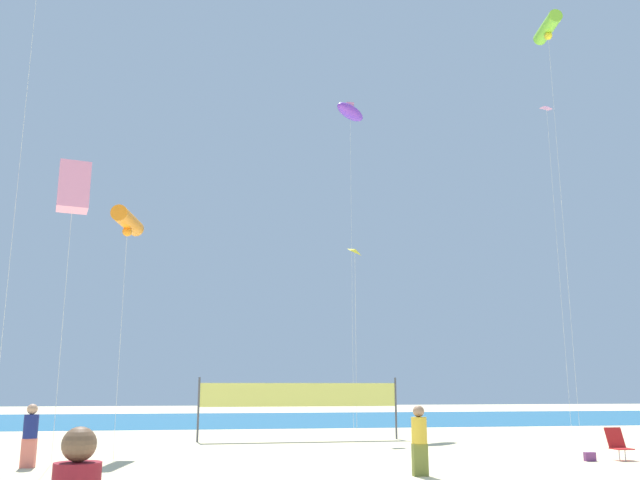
% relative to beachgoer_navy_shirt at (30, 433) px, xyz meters
% --- Properties ---
extents(ocean_band, '(120.00, 20.00, 0.01)m').
position_rel_beachgoer_navy_shirt_xyz_m(ocean_band, '(7.29, 24.87, -0.85)').
color(ocean_band, '#1E6B99').
rests_on(ocean_band, ground).
extents(beachgoer_navy_shirt, '(0.37, 0.37, 1.61)m').
position_rel_beachgoer_navy_shirt_xyz_m(beachgoer_navy_shirt, '(0.00, 0.00, 0.00)').
color(beachgoer_navy_shirt, '#EA7260').
rests_on(beachgoer_navy_shirt, ground).
extents(beachgoer_mustard_shirt, '(0.37, 0.37, 1.61)m').
position_rel_beachgoer_navy_shirt_xyz_m(beachgoer_mustard_shirt, '(9.55, -3.13, 0.00)').
color(beachgoer_mustard_shirt, olive).
rests_on(beachgoer_mustard_shirt, ground).
extents(folding_beach_chair, '(0.52, 0.65, 0.89)m').
position_rel_beachgoer_navy_shirt_xyz_m(folding_beach_chair, '(16.23, -0.62, -0.39)').
color(folding_beach_chair, red).
rests_on(folding_beach_chair, ground).
extents(volleyball_net, '(7.90, 0.36, 2.40)m').
position_rel_beachgoer_navy_shirt_xyz_m(volleyball_net, '(8.06, 7.68, 0.78)').
color(volleyball_net, '#4C4C51').
rests_on(volleyball_net, ground).
extents(beach_handbag, '(0.31, 0.15, 0.25)m').
position_rel_beachgoer_navy_shirt_xyz_m(beach_handbag, '(15.21, -0.82, -0.74)').
color(beach_handbag, '#7A3872').
rests_on(beach_handbag, ground).
extents(kite_lime_tube, '(0.89, 2.16, 18.45)m').
position_rel_beachgoer_navy_shirt_xyz_m(kite_lime_tube, '(19.31, 6.84, 17.23)').
color(kite_lime_tube, silver).
rests_on(kite_lime_tube, ground).
extents(kite_orange_tube, '(0.87, 2.41, 7.94)m').
position_rel_beachgoer_navy_shirt_xyz_m(kite_orange_tube, '(1.56, 4.23, 6.78)').
color(kite_orange_tube, silver).
rests_on(kite_orange_tube, ground).
extents(kite_violet_inflatable, '(2.10, 1.97, 17.28)m').
position_rel_beachgoer_navy_shirt_xyz_m(kite_violet_inflatable, '(11.60, 14.44, 15.83)').
color(kite_violet_inflatable, silver).
rests_on(kite_violet_inflatable, ground).
extents(kite_pink_diamond, '(0.72, 0.72, 15.68)m').
position_rel_beachgoer_navy_shirt_xyz_m(kite_pink_diamond, '(20.54, 9.71, 14.18)').
color(kite_pink_diamond, silver).
rests_on(kite_pink_diamond, ground).
extents(kite_pink_box, '(1.05, 1.05, 8.47)m').
position_rel_beachgoer_navy_shirt_xyz_m(kite_pink_box, '(0.43, 0.70, 6.92)').
color(kite_pink_box, silver).
rests_on(kite_pink_box, ground).
extents(kite_yellow_diamond, '(0.77, 0.77, 7.82)m').
position_rel_beachgoer_navy_shirt_xyz_m(kite_yellow_diamond, '(10.41, 7.93, 6.67)').
color(kite_yellow_diamond, silver).
rests_on(kite_yellow_diamond, ground).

